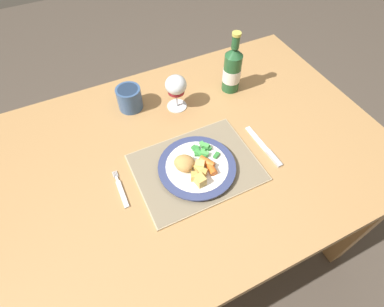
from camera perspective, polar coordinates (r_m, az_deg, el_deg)
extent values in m
plane|color=#4C4238|center=(1.63, -0.96, -15.88)|extent=(6.00, 6.00, 0.00)
cube|color=#AD7F4C|center=(0.99, -1.52, -0.32)|extent=(1.35, 0.90, 0.04)
cube|color=#AD7F4C|center=(1.45, 29.66, -11.84)|extent=(0.06, 0.06, 0.70)
cube|color=#AD7F4C|center=(1.54, -29.47, -6.10)|extent=(0.06, 0.06, 0.70)
cube|color=#AD7F4C|center=(1.72, 12.15, 8.84)|extent=(0.06, 0.06, 0.70)
cube|color=tan|center=(0.94, 0.80, -2.69)|extent=(0.38, 0.28, 0.01)
cube|color=#807259|center=(0.93, 0.80, -2.57)|extent=(0.37, 0.28, 0.00)
cylinder|color=white|center=(0.92, 0.94, -2.79)|extent=(0.20, 0.20, 0.01)
cylinder|color=navy|center=(0.92, 0.94, -2.47)|extent=(0.24, 0.24, 0.01)
cylinder|color=white|center=(0.91, 0.95, -2.34)|extent=(0.19, 0.19, 0.00)
ellipsoid|color=tan|center=(0.89, -1.46, -1.72)|extent=(0.08, 0.08, 0.04)
ellipsoid|color=tan|center=(0.89, -1.54, -2.20)|extent=(0.07, 0.07, 0.04)
cube|color=#338438|center=(0.93, 1.27, -0.08)|extent=(0.03, 0.02, 0.01)
cube|color=#338438|center=(0.94, 0.70, 0.91)|extent=(0.02, 0.03, 0.01)
cube|color=green|center=(0.95, 2.83, 1.09)|extent=(0.03, 0.02, 0.01)
cube|color=green|center=(0.95, 0.76, 0.93)|extent=(0.02, 0.02, 0.01)
cube|color=#338438|center=(0.93, 4.66, -0.35)|extent=(0.03, 0.02, 0.01)
cube|color=green|center=(0.93, 1.23, 0.20)|extent=(0.02, 0.03, 0.01)
cube|color=#4CA84C|center=(0.93, 2.42, 0.04)|extent=(0.03, 0.03, 0.01)
cube|color=#4CA84C|center=(0.94, 2.46, 1.57)|extent=(0.03, 0.03, 0.01)
cube|color=#4CA84C|center=(0.94, 1.95, 0.34)|extent=(0.02, 0.02, 0.01)
cube|color=#338438|center=(0.95, 3.15, 1.21)|extent=(0.01, 0.02, 0.01)
cube|color=green|center=(0.93, 2.12, -0.30)|extent=(0.02, 0.02, 0.01)
cube|color=#4CA84C|center=(0.94, 1.98, 1.73)|extent=(0.01, 0.02, 0.01)
cube|color=green|center=(0.93, 2.18, -0.45)|extent=(0.02, 0.02, 0.01)
cube|color=green|center=(0.93, 2.07, -0.18)|extent=(0.02, 0.01, 0.01)
cylinder|color=orange|center=(0.90, 3.68, -2.76)|extent=(0.02, 0.05, 0.02)
cylinder|color=orange|center=(0.91, 2.84, -1.66)|extent=(0.04, 0.05, 0.02)
cylinder|color=orange|center=(0.90, 3.43, -2.65)|extent=(0.02, 0.04, 0.02)
cube|color=silver|center=(0.91, -13.13, -7.54)|extent=(0.02, 0.10, 0.01)
cube|color=silver|center=(0.94, -14.10, -4.76)|extent=(0.01, 0.02, 0.01)
cube|color=silver|center=(0.95, -14.08, -3.72)|extent=(0.00, 0.02, 0.00)
cube|color=silver|center=(0.95, -14.31, -3.79)|extent=(0.00, 0.02, 0.00)
cube|color=silver|center=(0.95, -14.53, -3.87)|extent=(0.00, 0.02, 0.00)
cube|color=silver|center=(0.95, -14.76, -3.95)|extent=(0.00, 0.02, 0.00)
cube|color=silver|center=(1.03, 12.27, 2.76)|extent=(0.02, 0.12, 0.00)
cube|color=#B2B2B7|center=(0.99, 15.33, -0.86)|extent=(0.02, 0.07, 0.01)
cylinder|color=silver|center=(1.12, -2.88, 9.03)|extent=(0.07, 0.07, 0.00)
cylinder|color=silver|center=(1.10, -2.95, 10.33)|extent=(0.01, 0.01, 0.06)
ellipsoid|color=silver|center=(1.05, -3.10, 12.95)|extent=(0.08, 0.08, 0.07)
cylinder|color=maroon|center=(1.07, -3.06, 12.25)|extent=(0.06, 0.06, 0.03)
cylinder|color=#23562D|center=(1.16, 7.58, 14.99)|extent=(0.07, 0.07, 0.15)
cone|color=#23562D|center=(1.11, 8.09, 18.63)|extent=(0.07, 0.07, 0.03)
cylinder|color=#23562D|center=(1.09, 8.33, 20.30)|extent=(0.03, 0.03, 0.05)
cylinder|color=#BFB74C|center=(1.07, 8.52, 21.60)|extent=(0.03, 0.03, 0.01)
cylinder|color=white|center=(1.16, 7.54, 14.70)|extent=(0.07, 0.07, 0.05)
cube|color=#E5BC66|center=(0.90, 1.48, -2.30)|extent=(0.04, 0.03, 0.03)
cube|color=#DBB256|center=(0.89, 1.23, -2.96)|extent=(0.02, 0.03, 0.02)
cube|color=gold|center=(0.87, 0.89, -4.79)|extent=(0.03, 0.03, 0.02)
cube|color=gold|center=(0.88, 0.42, -4.39)|extent=(0.03, 0.03, 0.02)
cube|color=#DBB256|center=(0.87, 1.56, -5.12)|extent=(0.03, 0.03, 0.03)
cube|color=gold|center=(0.88, 2.07, -3.67)|extent=(0.03, 0.03, 0.02)
cylinder|color=#385684|center=(1.11, -11.82, 10.24)|extent=(0.09, 0.09, 0.08)
cylinder|color=#1E2F48|center=(1.09, -12.15, 11.73)|extent=(0.07, 0.07, 0.01)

